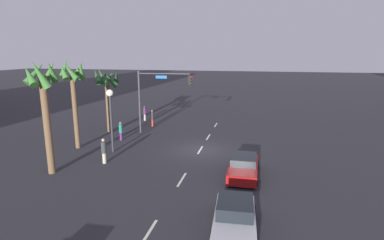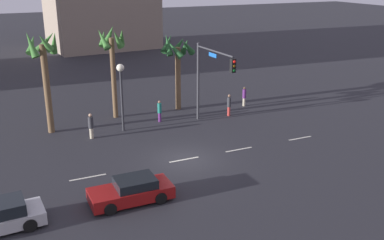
{
  "view_description": "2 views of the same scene",
  "coord_description": "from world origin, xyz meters",
  "px_view_note": "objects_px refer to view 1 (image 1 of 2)",
  "views": [
    {
      "loc": [
        -23.68,
        -4.54,
        7.92
      ],
      "look_at": [
        1.96,
        1.15,
        2.06
      ],
      "focal_mm": 28.37,
      "sensor_mm": 36.0,
      "label": 1
    },
    {
      "loc": [
        -10.5,
        -23.97,
        11.58
      ],
      "look_at": [
        1.27,
        1.75,
        1.95
      ],
      "focal_mm": 41.71,
      "sensor_mm": 36.0,
      "label": 2
    }
  ],
  "objects_px": {
    "streetlamp": "(111,108)",
    "palm_tree_1": "(73,83)",
    "car_0": "(243,167)",
    "pedestrian_0": "(152,118)",
    "car_2": "(235,217)",
    "pedestrian_2": "(104,150)",
    "pedestrian_1": "(121,131)",
    "palm_tree_2": "(107,85)",
    "traffic_signal": "(157,91)",
    "pedestrian_3": "(145,113)",
    "palm_tree_0": "(43,93)"
  },
  "relations": [
    {
      "from": "streetlamp",
      "to": "palm_tree_1",
      "type": "xyz_separation_m",
      "value": [
        0.33,
        3.36,
        1.87
      ]
    },
    {
      "from": "car_0",
      "to": "pedestrian_0",
      "type": "xyz_separation_m",
      "value": [
        11.6,
        10.48,
        0.37
      ]
    },
    {
      "from": "car_2",
      "to": "pedestrian_2",
      "type": "relative_size",
      "value": 2.27
    },
    {
      "from": "streetlamp",
      "to": "pedestrian_1",
      "type": "xyz_separation_m",
      "value": [
        3.23,
        0.82,
        -2.73
      ]
    },
    {
      "from": "streetlamp",
      "to": "palm_tree_2",
      "type": "xyz_separation_m",
      "value": [
        5.81,
        3.31,
        1.12
      ]
    },
    {
      "from": "pedestrian_0",
      "to": "palm_tree_2",
      "type": "xyz_separation_m",
      "value": [
        -3.16,
        3.46,
        3.8
      ]
    },
    {
      "from": "traffic_signal",
      "to": "palm_tree_1",
      "type": "xyz_separation_m",
      "value": [
        -6.01,
        5.07,
        1.31
      ]
    },
    {
      "from": "car_0",
      "to": "pedestrian_3",
      "type": "height_order",
      "value": "pedestrian_3"
    },
    {
      "from": "car_2",
      "to": "streetlamp",
      "type": "height_order",
      "value": "streetlamp"
    },
    {
      "from": "car_0",
      "to": "palm_tree_1",
      "type": "relative_size",
      "value": 0.58
    },
    {
      "from": "traffic_signal",
      "to": "pedestrian_2",
      "type": "height_order",
      "value": "traffic_signal"
    },
    {
      "from": "car_2",
      "to": "palm_tree_0",
      "type": "xyz_separation_m",
      "value": [
        4.05,
        12.55,
        4.78
      ]
    },
    {
      "from": "car_2",
      "to": "palm_tree_0",
      "type": "relative_size",
      "value": 0.56
    },
    {
      "from": "pedestrian_1",
      "to": "palm_tree_1",
      "type": "distance_m",
      "value": 6.01
    },
    {
      "from": "traffic_signal",
      "to": "palm_tree_1",
      "type": "distance_m",
      "value": 7.97
    },
    {
      "from": "pedestrian_0",
      "to": "pedestrian_1",
      "type": "height_order",
      "value": "pedestrian_0"
    },
    {
      "from": "car_2",
      "to": "traffic_signal",
      "type": "height_order",
      "value": "traffic_signal"
    },
    {
      "from": "pedestrian_2",
      "to": "pedestrian_0",
      "type": "bearing_deg",
      "value": 2.23
    },
    {
      "from": "streetlamp",
      "to": "pedestrian_3",
      "type": "distance_m",
      "value": 11.98
    },
    {
      "from": "palm_tree_0",
      "to": "car_2",
      "type": "bearing_deg",
      "value": -107.89
    },
    {
      "from": "palm_tree_2",
      "to": "streetlamp",
      "type": "bearing_deg",
      "value": -150.33
    },
    {
      "from": "pedestrian_1",
      "to": "palm_tree_2",
      "type": "bearing_deg",
      "value": 43.97
    },
    {
      "from": "pedestrian_0",
      "to": "pedestrian_2",
      "type": "relative_size",
      "value": 0.98
    },
    {
      "from": "car_0",
      "to": "streetlamp",
      "type": "distance_m",
      "value": 11.37
    },
    {
      "from": "traffic_signal",
      "to": "pedestrian_2",
      "type": "relative_size",
      "value": 3.32
    },
    {
      "from": "car_2",
      "to": "pedestrian_1",
      "type": "height_order",
      "value": "pedestrian_1"
    },
    {
      "from": "pedestrian_0",
      "to": "traffic_signal",
      "type": "bearing_deg",
      "value": -149.3
    },
    {
      "from": "pedestrian_1",
      "to": "palm_tree_1",
      "type": "relative_size",
      "value": 0.23
    },
    {
      "from": "streetlamp",
      "to": "traffic_signal",
      "type": "bearing_deg",
      "value": -15.1
    },
    {
      "from": "palm_tree_1",
      "to": "palm_tree_2",
      "type": "xyz_separation_m",
      "value": [
        5.48,
        -0.06,
        -0.75
      ]
    },
    {
      "from": "car_0",
      "to": "car_2",
      "type": "bearing_deg",
      "value": 179.6
    },
    {
      "from": "car_2",
      "to": "palm_tree_1",
      "type": "xyz_separation_m",
      "value": [
        9.37,
        13.95,
        4.91
      ]
    },
    {
      "from": "traffic_signal",
      "to": "palm_tree_2",
      "type": "bearing_deg",
      "value": 96.0
    },
    {
      "from": "streetlamp",
      "to": "pedestrian_3",
      "type": "bearing_deg",
      "value": 8.43
    },
    {
      "from": "car_2",
      "to": "palm_tree_0",
      "type": "height_order",
      "value": "palm_tree_0"
    },
    {
      "from": "car_0",
      "to": "palm_tree_0",
      "type": "bearing_deg",
      "value": 100.61
    },
    {
      "from": "streetlamp",
      "to": "pedestrian_1",
      "type": "height_order",
      "value": "streetlamp"
    },
    {
      "from": "car_2",
      "to": "palm_tree_1",
      "type": "bearing_deg",
      "value": 56.1
    },
    {
      "from": "pedestrian_0",
      "to": "pedestrian_3",
      "type": "distance_m",
      "value": 3.17
    },
    {
      "from": "car_0",
      "to": "pedestrian_2",
      "type": "height_order",
      "value": "pedestrian_2"
    },
    {
      "from": "streetlamp",
      "to": "pedestrian_2",
      "type": "xyz_separation_m",
      "value": [
        -2.53,
        -0.6,
        -2.67
      ]
    },
    {
      "from": "pedestrian_0",
      "to": "pedestrian_2",
      "type": "xyz_separation_m",
      "value": [
        -11.49,
        -0.45,
        0.0
      ]
    },
    {
      "from": "car_0",
      "to": "pedestrian_1",
      "type": "height_order",
      "value": "pedestrian_1"
    },
    {
      "from": "palm_tree_2",
      "to": "pedestrian_3",
      "type": "bearing_deg",
      "value": -15.6
    },
    {
      "from": "car_0",
      "to": "car_2",
      "type": "height_order",
      "value": "car_2"
    },
    {
      "from": "streetlamp",
      "to": "car_0",
      "type": "bearing_deg",
      "value": -103.93
    },
    {
      "from": "pedestrian_0",
      "to": "pedestrian_3",
      "type": "relative_size",
      "value": 1.05
    },
    {
      "from": "streetlamp",
      "to": "pedestrian_3",
      "type": "xyz_separation_m",
      "value": [
        11.54,
        1.71,
        -2.73
      ]
    },
    {
      "from": "pedestrian_1",
      "to": "pedestrian_2",
      "type": "bearing_deg",
      "value": -166.15
    },
    {
      "from": "car_0",
      "to": "car_2",
      "type": "relative_size",
      "value": 1.02
    }
  ]
}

